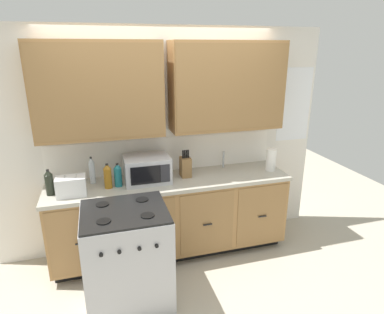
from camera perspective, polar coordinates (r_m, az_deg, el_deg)
ground_plane at (r=3.84m, az=-2.34°, el=-18.36°), size 8.00×8.00×0.00m
wall_unit at (r=3.62m, az=-4.56°, el=8.16°), size 3.81×0.40×2.52m
counter_run at (r=3.83m, az=-3.49°, el=-10.10°), size 2.64×0.64×0.92m
stove_range at (r=3.23m, az=-11.06°, el=-16.39°), size 0.76×0.68×0.95m
microwave at (r=3.58m, az=-7.76°, el=-2.05°), size 0.48×0.37×0.28m
toaster at (r=3.44m, az=-20.10°, el=-4.73°), size 0.28×0.18×0.19m
knife_block at (r=3.69m, az=-1.14°, el=-1.66°), size 0.11×0.14×0.31m
sink_faucet at (r=3.99m, az=5.41°, el=-0.42°), size 0.02×0.02×0.20m
paper_towel_roll at (r=3.98m, az=13.43°, el=-0.45°), size 0.12×0.12×0.26m
bottle_teal at (r=3.51m, az=-12.64°, el=-3.06°), size 0.08×0.08×0.25m
bottle_amber at (r=3.49m, az=-14.31°, el=-3.21°), size 0.08×0.08×0.26m
bottle_dark at (r=3.52m, az=-23.38°, el=-4.05°), size 0.08×0.08×0.26m
bottle_clear at (r=3.65m, az=-16.85°, el=-2.23°), size 0.06×0.06×0.29m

